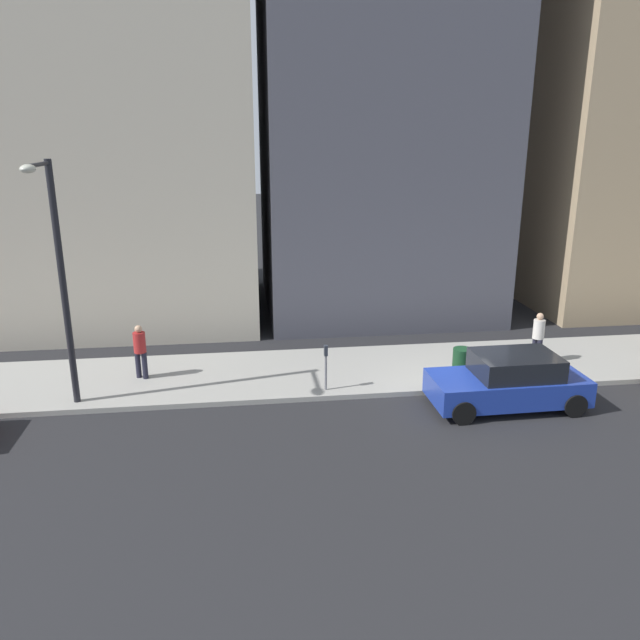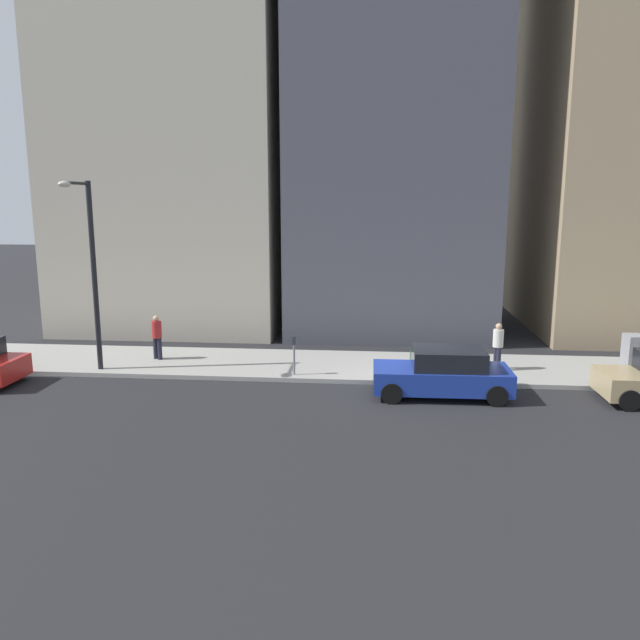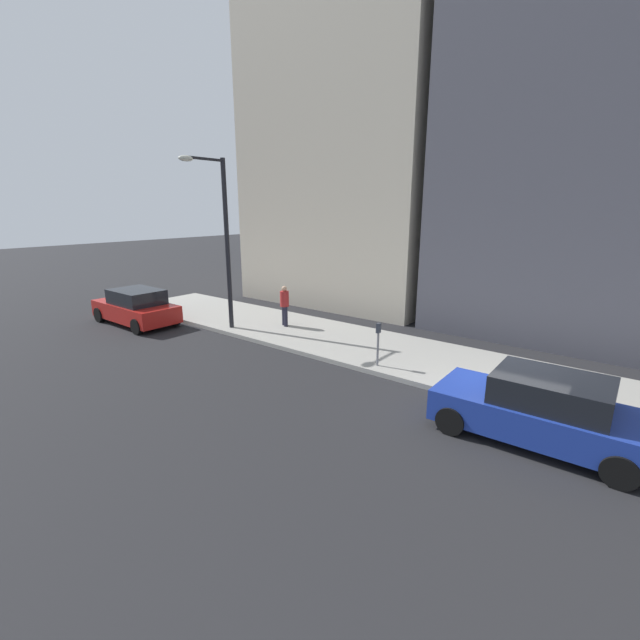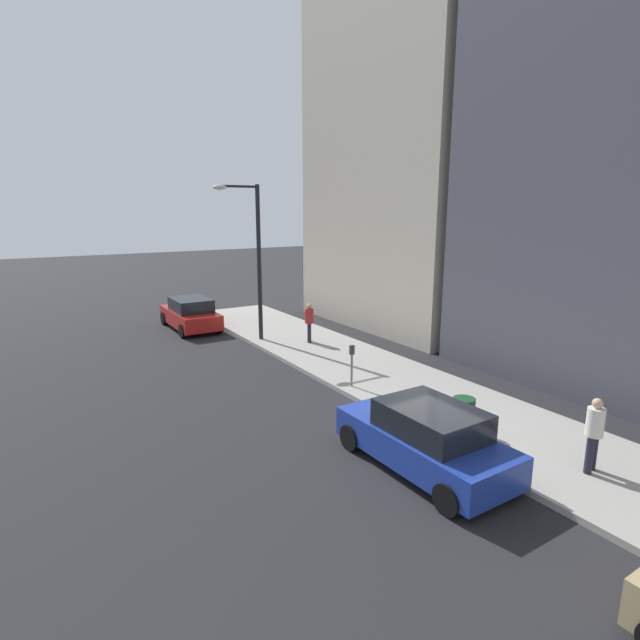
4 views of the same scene
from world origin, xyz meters
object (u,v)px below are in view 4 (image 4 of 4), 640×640
Objects in this scene: trash_bin at (463,415)px; pedestrian_far_corner at (309,320)px; parked_car_blue at (425,438)px; pedestrian_midblock at (594,431)px; office_tower_right at (446,48)px; parking_meter at (352,361)px; streetlamp at (253,250)px; parked_car_red at (191,314)px.

pedestrian_far_corner is (1.17, 9.58, 0.49)m from trash_bin.
parked_car_blue is 3.52m from pedestrian_midblock.
parked_car_blue is at bearing -134.90° from office_tower_right.
parking_meter is 0.81× the size of pedestrian_far_corner.
office_tower_right is (10.27, -0.18, 9.16)m from streetlamp.
trash_bin is 9.66m from pedestrian_far_corner.
office_tower_right is at bearing -51.75° from pedestrian_far_corner.
pedestrian_midblock is (0.85, -2.80, 0.49)m from trash_bin.
pedestrian_midblock is at bearing -152.44° from pedestrian_far_corner.
parked_car_blue is at bearing -89.17° from parked_car_red.
parking_meter is at bearing -88.61° from streetlamp.
parked_car_red is at bearing 98.15° from trash_bin.
streetlamp is 3.92× the size of pedestrian_midblock.
streetlamp is at bearing -68.99° from parked_car_red.
pedestrian_midblock reaches higher than parking_meter.
pedestrian_midblock reaches higher than parked_car_red.
parking_meter is at bearing -167.72° from pedestrian_far_corner.
pedestrian_far_corner is at bearing -170.80° from office_tower_right.
trash_bin is 0.54× the size of pedestrian_far_corner.
parked_car_blue is 0.16× the size of office_tower_right.
streetlamp is at bearing 93.17° from trash_bin.
pedestrian_far_corner is at bearing 73.22° from parking_meter.
pedestrian_far_corner is 14.83m from office_tower_right.
pedestrian_far_corner is (3.08, 10.23, 0.35)m from parked_car_blue.
office_tower_right reaches higher than pedestrian_midblock.
parking_meter is 0.21× the size of streetlamp.
trash_bin is 2.97m from pedestrian_midblock.
parked_car_blue is 2.55× the size of pedestrian_midblock.
office_tower_right reaches higher than trash_bin.
streetlamp reaches higher than parked_car_red.
pedestrian_far_corner reaches higher than parked_car_blue.
pedestrian_midblock is 0.06× the size of office_tower_right.
streetlamp is 13.76m from office_tower_right.
parked_car_blue is at bearing -167.71° from pedestrian_far_corner.
parking_meter is 7.13m from pedestrian_midblock.
pedestrian_far_corner is at bearing -103.59° from pedestrian_midblock.
pedestrian_midblock is at bearing -84.00° from streetlamp.
parked_car_red is 3.11× the size of parking_meter.
pedestrian_far_corner is (3.34, -5.57, 0.35)m from parked_car_red.
parking_meter is 0.81× the size of pedestrian_midblock.
office_tower_right is (10.10, 6.74, 12.20)m from parking_meter.
office_tower_right reaches higher than streetlamp.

